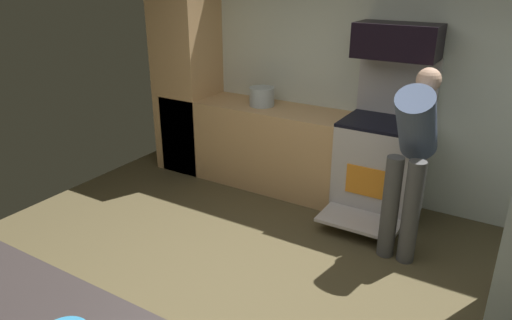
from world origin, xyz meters
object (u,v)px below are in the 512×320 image
oven_range (381,165)px  person_cook (412,152)px  microwave (397,41)px  stock_pot (262,97)px

oven_range → person_cook: size_ratio=0.98×
microwave → person_cook: size_ratio=0.48×
microwave → stock_pot: (-1.35, -0.08, -0.67)m
microwave → person_cook: microwave is taller
microwave → stock_pot: size_ratio=2.76×
oven_range → person_cook: (0.39, -0.58, 0.40)m
microwave → person_cook: (0.39, -0.67, -0.76)m
oven_range → stock_pot: 1.44m
person_cook → stock_pot: person_cook is taller
microwave → person_cook: bearing=-59.7°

